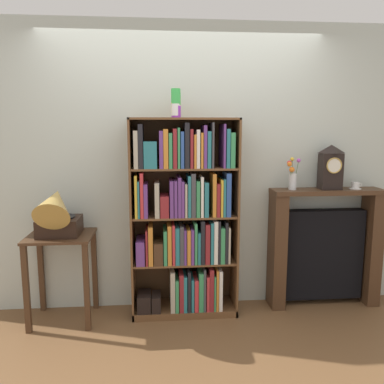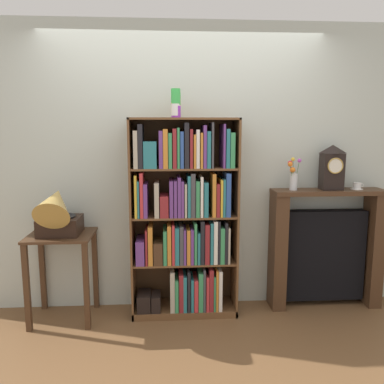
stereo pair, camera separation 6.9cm
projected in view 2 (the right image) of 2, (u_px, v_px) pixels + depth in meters
The scene contains 10 objects.
ground_plane at pixel (185, 317), 3.50m from camera, with size 7.88×6.40×0.02m, color brown.
wall_back at pixel (197, 168), 3.60m from camera, with size 4.88×0.08×2.60m, color beige.
bookshelf at pixel (185, 222), 3.44m from camera, with size 0.93×0.35×1.75m.
cup_stack at pixel (176, 103), 3.25m from camera, with size 0.08×0.08×0.24m.
side_table_left at pixel (62, 257), 3.37m from camera, with size 0.54×0.48×0.77m.
gramophone at pixel (57, 212), 3.23m from camera, with size 0.34×0.48×0.50m.
fireplace_mantel at pixel (325, 249), 3.65m from camera, with size 1.03×0.26×1.11m.
mantel_clock at pixel (332, 167), 3.51m from camera, with size 0.19×0.15×0.41m.
flower_vase at pixel (293, 176), 3.49m from camera, with size 0.12×0.10×0.30m.
teacup_with_saucer at pixel (357, 186), 3.55m from camera, with size 0.12×0.11×0.06m.
Camera 2 is at (-0.15, -3.27, 1.65)m, focal length 36.40 mm.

